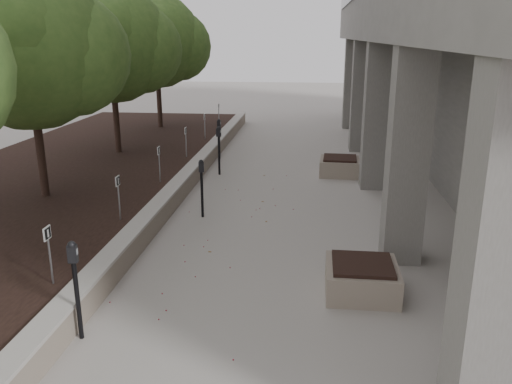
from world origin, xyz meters
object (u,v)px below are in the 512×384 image
at_px(crabapple_tree_5, 157,61).
at_px(parking_meter_2, 77,291).
at_px(crabapple_tree_4, 112,69).
at_px(planter_front, 362,278).
at_px(parking_meter_3, 202,189).
at_px(planter_back, 340,166).
at_px(parking_meter_4, 219,151).
at_px(crabapple_tree_3, 32,82).
at_px(parking_meter_5, 219,139).

xyz_separation_m(crabapple_tree_5, parking_meter_2, (3.25, -15.33, -2.37)).
distance_m(crabapple_tree_4, planter_front, 11.61).
bearing_deg(parking_meter_3, crabapple_tree_5, 95.99).
height_order(planter_front, planter_back, planter_back).
relative_size(crabapple_tree_5, planter_back, 4.55).
xyz_separation_m(parking_meter_2, parking_meter_4, (0.38, 9.21, 0.01)).
height_order(crabapple_tree_3, planter_back, crabapple_tree_3).
xyz_separation_m(crabapple_tree_4, parking_meter_3, (3.91, -5.04, -2.42)).
bearing_deg(planter_back, crabapple_tree_4, 174.39).
bearing_deg(planter_back, parking_meter_2, -113.03).
bearing_deg(parking_meter_2, crabapple_tree_5, 93.05).
bearing_deg(parking_meter_3, parking_meter_4, 78.85).
distance_m(parking_meter_2, planter_front, 4.51).
height_order(crabapple_tree_5, planter_back, crabapple_tree_5).
relative_size(crabapple_tree_4, parking_meter_4, 3.60).
relative_size(parking_meter_5, planter_front, 1.17).
distance_m(parking_meter_5, planter_back, 4.48).
bearing_deg(planter_front, parking_meter_2, -156.14).
xyz_separation_m(parking_meter_3, planter_front, (3.43, -3.48, -0.42)).
height_order(parking_meter_4, parking_meter_5, parking_meter_4).
xyz_separation_m(crabapple_tree_5, parking_meter_4, (3.63, -6.12, -2.36)).
distance_m(crabapple_tree_5, parking_meter_4, 7.50).
xyz_separation_m(crabapple_tree_3, parking_meter_5, (3.25, 6.06, -2.42)).
xyz_separation_m(parking_meter_2, parking_meter_3, (0.66, 5.29, -0.05)).
bearing_deg(parking_meter_4, planter_back, 24.70).
relative_size(parking_meter_2, planter_front, 1.26).
relative_size(parking_meter_4, planter_front, 1.28).
bearing_deg(planter_back, planter_front, -89.91).
distance_m(crabapple_tree_5, parking_meter_3, 11.04).
xyz_separation_m(parking_meter_2, parking_meter_5, (0.00, 11.39, -0.05)).
distance_m(parking_meter_4, planter_front, 8.29).
bearing_deg(parking_meter_5, planter_back, -16.71).
xyz_separation_m(crabapple_tree_3, parking_meter_3, (3.91, -0.04, -2.42)).
relative_size(crabapple_tree_4, parking_meter_2, 3.64).
bearing_deg(crabapple_tree_4, parking_meter_4, -17.20).
bearing_deg(parking_meter_2, crabapple_tree_3, 112.44).
xyz_separation_m(parking_meter_3, parking_meter_5, (-0.66, 6.10, -0.01)).
bearing_deg(crabapple_tree_3, parking_meter_2, -58.64).
bearing_deg(crabapple_tree_5, parking_meter_2, -78.03).
bearing_deg(crabapple_tree_3, planter_back, 30.26).
bearing_deg(parking_meter_4, crabapple_tree_3, -114.61).
xyz_separation_m(parking_meter_3, parking_meter_4, (-0.28, 3.92, 0.06)).
height_order(parking_meter_2, parking_meter_4, parking_meter_4).
height_order(parking_meter_2, planter_back, parking_meter_2).
relative_size(crabapple_tree_4, planter_front, 4.59).
height_order(crabapple_tree_3, parking_meter_3, crabapple_tree_3).
xyz_separation_m(crabapple_tree_3, parking_meter_2, (3.25, -5.33, -2.37)).
bearing_deg(parking_meter_4, parking_meter_3, -67.34).
xyz_separation_m(parking_meter_4, parking_meter_5, (-0.38, 2.18, -0.06)).
bearing_deg(planter_front, crabapple_tree_5, 118.52).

